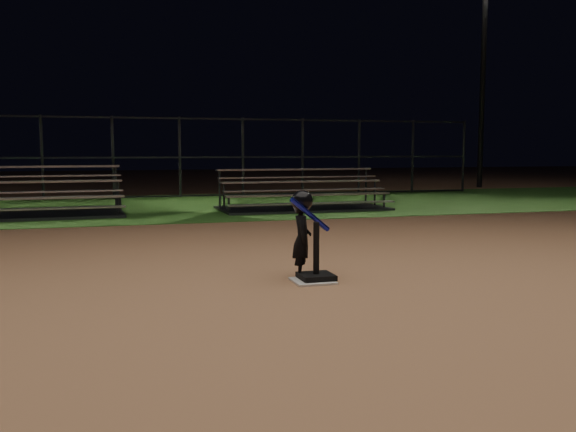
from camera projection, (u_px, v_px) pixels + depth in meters
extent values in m
plane|color=#B07850|center=(313.00, 282.00, 7.06)|extent=(80.00, 80.00, 0.00)
cube|color=#2E601F|center=(194.00, 206.00, 16.61)|extent=(60.00, 8.00, 0.01)
cube|color=beige|center=(313.00, 281.00, 7.06)|extent=(0.45, 0.45, 0.02)
cube|color=black|center=(316.00, 276.00, 7.11)|extent=(0.38, 0.38, 0.06)
cylinder|color=black|center=(316.00, 248.00, 7.07)|extent=(0.07, 0.07, 0.59)
imported|color=black|center=(302.00, 239.00, 7.23)|extent=(0.31, 0.39, 0.92)
sphere|color=black|center=(302.00, 201.00, 7.18)|extent=(0.25, 0.25, 0.25)
cylinder|color=#171EC6|center=(310.00, 215.00, 7.07)|extent=(0.55, 0.27, 0.42)
cylinder|color=black|center=(320.00, 224.00, 7.24)|extent=(0.18, 0.10, 0.14)
cube|color=silver|center=(13.00, 199.00, 13.23)|extent=(4.58, 0.50, 0.05)
cube|color=silver|center=(12.00, 210.00, 12.95)|extent=(4.58, 0.50, 0.03)
cube|color=silver|center=(15.00, 182.00, 13.79)|extent=(4.58, 0.50, 0.05)
cube|color=silver|center=(14.00, 192.00, 13.51)|extent=(4.58, 0.50, 0.03)
cube|color=silver|center=(17.00, 167.00, 14.35)|extent=(4.58, 0.50, 0.05)
cube|color=silver|center=(16.00, 176.00, 14.07)|extent=(4.58, 0.50, 0.03)
cube|color=#38383D|center=(17.00, 215.00, 13.87)|extent=(4.67, 2.45, 0.07)
cube|color=#ADADB2|center=(310.00, 195.00, 14.98)|extent=(4.12, 0.29, 0.04)
cube|color=#ADADB2|center=(313.00, 203.00, 14.72)|extent=(4.12, 0.29, 0.03)
cube|color=#ADADB2|center=(302.00, 182.00, 15.49)|extent=(4.12, 0.29, 0.04)
cube|color=#ADADB2|center=(306.00, 190.00, 15.23)|extent=(4.12, 0.29, 0.03)
cube|color=#ADADB2|center=(295.00, 169.00, 15.99)|extent=(4.12, 0.29, 0.04)
cube|color=#ADADB2|center=(299.00, 177.00, 15.74)|extent=(4.12, 0.29, 0.03)
cube|color=#38383D|center=(302.00, 208.00, 15.56)|extent=(4.14, 2.05, 0.06)
cube|color=#38383D|center=(181.00, 196.00, 19.47)|extent=(20.00, 0.05, 0.05)
cube|color=#38383D|center=(180.00, 157.00, 19.34)|extent=(20.00, 0.05, 0.05)
cube|color=#38383D|center=(179.00, 118.00, 19.21)|extent=(20.00, 0.05, 0.05)
cylinder|color=#38383D|center=(5.00, 158.00, 17.95)|extent=(0.08, 0.08, 2.50)
cylinder|color=#38383D|center=(180.00, 157.00, 19.34)|extent=(0.08, 0.08, 2.50)
cylinder|color=#38383D|center=(331.00, 157.00, 20.73)|extent=(0.08, 0.08, 2.50)
cylinder|color=#38383D|center=(463.00, 156.00, 22.12)|extent=(0.08, 0.08, 2.50)
cylinder|color=#2D2D30|center=(483.00, 85.00, 24.30)|extent=(0.20, 0.20, 8.00)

